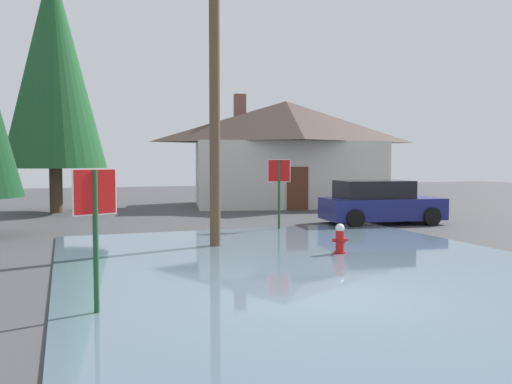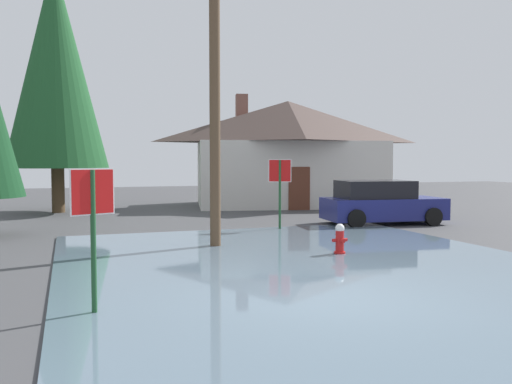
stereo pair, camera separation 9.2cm
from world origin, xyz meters
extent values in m
cube|color=#424244|center=(0.00, 0.00, -0.05)|extent=(80.00, 80.00, 0.10)
cube|color=slate|center=(0.91, 2.50, 0.02)|extent=(10.57, 12.95, 0.05)
cube|color=silver|center=(-0.48, -1.74, 0.00)|extent=(3.89, 0.40, 0.01)
cylinder|color=#1E4C28|center=(-3.71, 0.31, 1.08)|extent=(0.08, 0.08, 2.15)
cube|color=white|center=(-3.71, 0.31, 1.83)|extent=(0.64, 0.28, 0.68)
cube|color=red|center=(-3.71, 0.31, 1.83)|extent=(0.61, 0.28, 0.64)
cylinder|color=red|center=(2.13, 3.63, 0.05)|extent=(0.28, 0.28, 0.09)
cylinder|color=red|center=(2.13, 3.63, 0.34)|extent=(0.20, 0.20, 0.51)
sphere|color=white|center=(2.13, 3.63, 0.66)|extent=(0.22, 0.22, 0.22)
cylinder|color=red|center=(1.99, 3.63, 0.37)|extent=(0.09, 0.08, 0.08)
cylinder|color=red|center=(2.28, 3.63, 0.37)|extent=(0.09, 0.08, 0.08)
cylinder|color=red|center=(2.13, 3.49, 0.37)|extent=(0.10, 0.09, 0.10)
cylinder|color=brown|center=(-0.39, 5.80, 4.76)|extent=(0.28, 0.28, 9.52)
cylinder|color=#1E4C28|center=(2.55, 8.55, 1.15)|extent=(0.08, 0.08, 2.31)
cube|color=white|center=(2.55, 8.55, 1.96)|extent=(0.69, 0.33, 0.75)
cube|color=red|center=(2.55, 8.55, 1.96)|extent=(0.65, 0.32, 0.71)
cube|color=beige|center=(6.63, 17.63, 1.61)|extent=(9.97, 7.25, 3.22)
pyramid|color=#473833|center=(6.63, 17.63, 4.27)|extent=(10.77, 7.83, 2.09)
cube|color=brown|center=(4.62, 19.07, 4.79)|extent=(0.71, 0.71, 1.88)
cube|color=#592D1E|center=(6.06, 14.90, 1.00)|extent=(0.99, 0.26, 2.00)
cube|color=navy|center=(6.71, 8.90, 0.56)|extent=(4.43, 2.33, 0.77)
cube|color=black|center=(6.38, 8.93, 1.26)|extent=(2.72, 1.91, 0.63)
cylinder|color=black|center=(8.25, 9.65, 0.32)|extent=(0.66, 0.29, 0.64)
cylinder|color=black|center=(8.04, 7.81, 0.32)|extent=(0.66, 0.29, 0.64)
cylinder|color=black|center=(5.39, 9.98, 0.32)|extent=(0.66, 0.29, 0.64)
cylinder|color=black|center=(5.17, 8.14, 0.32)|extent=(0.66, 0.29, 0.64)
cylinder|color=#4C3823|center=(-4.43, 17.37, 0.99)|extent=(0.55, 0.55, 1.97)
cone|color=#1E5128|center=(-4.43, 17.37, 6.46)|extent=(4.38, 4.38, 8.98)
camera|label=1|loc=(-4.14, -7.85, 2.29)|focal=37.85mm
camera|label=2|loc=(-4.05, -7.88, 2.29)|focal=37.85mm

